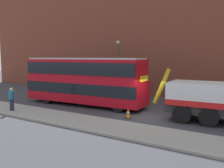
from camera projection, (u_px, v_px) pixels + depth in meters
name	position (u px, v px, depth m)	size (l,w,h in m)	color
ground_plane	(153.00, 116.00, 17.68)	(120.00, 120.00, 0.00)	#38383D
near_kerb	(123.00, 129.00, 14.17)	(60.00, 2.80, 0.15)	gray
building_facade	(191.00, 16.00, 24.12)	(60.00, 1.50, 16.00)	brown
double_decker_bus	(84.00, 79.00, 21.35)	(11.15, 3.19, 4.06)	#B70C19
pedestrian_onlooker	(12.00, 99.00, 18.67)	(0.42, 0.48, 1.71)	#232333
traffic_cone_near_bus	(128.00, 114.00, 16.86)	(0.36, 0.36, 0.72)	orange
street_lamp	(118.00, 63.00, 26.50)	(0.36, 0.36, 5.83)	#38383D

